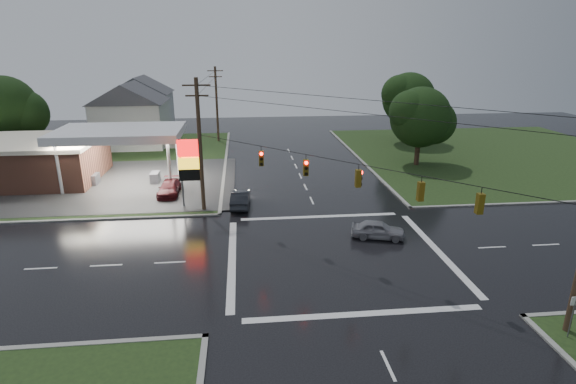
{
  "coord_description": "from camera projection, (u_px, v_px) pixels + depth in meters",
  "views": [
    {
      "loc": [
        -6.07,
        -26.81,
        13.49
      ],
      "look_at": [
        -2.82,
        4.65,
        3.0
      ],
      "focal_mm": 28.0,
      "sensor_mm": 36.0,
      "label": 1
    }
  ],
  "objects": [
    {
      "name": "grass_ne",
      "position": [
        495.0,
        154.0,
        57.23
      ],
      "size": [
        36.0,
        36.0,
        0.08
      ],
      "primitive_type": "cube",
      "color": "#1E3015",
      "rests_on": "ground"
    },
    {
      "name": "car_pump",
      "position": [
        169.0,
        188.0,
        41.9
      ],
      "size": [
        1.91,
        4.52,
        1.3
      ],
      "primitive_type": "imported",
      "rotation": [
        0.0,
        0.0,
        -0.02
      ],
      "color": "#4C1115",
      "rests_on": "ground"
    },
    {
      "name": "house_near",
      "position": [
        131.0,
        114.0,
        60.71
      ],
      "size": [
        11.05,
        8.48,
        8.6
      ],
      "color": "silver",
      "rests_on": "ground"
    },
    {
      "name": "tree_nw_behind",
      "position": [
        6.0,
        108.0,
        53.22
      ],
      "size": [
        8.93,
        7.6,
        10.0
      ],
      "color": "black",
      "rests_on": "ground"
    },
    {
      "name": "gas_station",
      "position": [
        49.0,
        157.0,
        45.44
      ],
      "size": [
        26.2,
        18.0,
        5.6
      ],
      "color": "#2D2D2D",
      "rests_on": "ground"
    },
    {
      "name": "traffic_signals",
      "position": [
        341.0,
        161.0,
        28.1
      ],
      "size": [
        26.87,
        26.87,
        1.47
      ],
      "color": "black",
      "rests_on": "ground"
    },
    {
      "name": "house_far",
      "position": [
        142.0,
        103.0,
        71.94
      ],
      "size": [
        11.05,
        8.48,
        8.6
      ],
      "color": "silver",
      "rests_on": "ground"
    },
    {
      "name": "car_crossing",
      "position": [
        378.0,
        230.0,
        32.56
      ],
      "size": [
        4.12,
        2.51,
        1.31
      ],
      "primitive_type": "imported",
      "rotation": [
        0.0,
        0.0,
        1.3
      ],
      "color": "gray",
      "rests_on": "ground"
    },
    {
      "name": "utility_pole_n",
      "position": [
        217.0,
        103.0,
        63.38
      ],
      "size": [
        2.2,
        0.32,
        10.5
      ],
      "color": "#382619",
      "rests_on": "ground"
    },
    {
      "name": "pylon_sign",
      "position": [
        190.0,
        162.0,
        37.78
      ],
      "size": [
        2.0,
        0.35,
        6.0
      ],
      "color": "#59595E",
      "rests_on": "ground"
    },
    {
      "name": "ground",
      "position": [
        337.0,
        255.0,
        30.16
      ],
      "size": [
        120.0,
        120.0,
        0.0
      ],
      "primitive_type": "plane",
      "color": "black",
      "rests_on": "ground"
    },
    {
      "name": "tree_ne_far",
      "position": [
        410.0,
        99.0,
        61.98
      ],
      "size": [
        8.46,
        7.2,
        9.8
      ],
      "color": "black",
      "rests_on": "ground"
    },
    {
      "name": "grass_nw",
      "position": [
        71.0,
        165.0,
        52.15
      ],
      "size": [
        36.0,
        36.0,
        0.08
      ],
      "primitive_type": "cube",
      "color": "#1E3015",
      "rests_on": "ground"
    },
    {
      "name": "car_north",
      "position": [
        240.0,
        198.0,
        38.91
      ],
      "size": [
        1.81,
        4.42,
        1.42
      ],
      "primitive_type": "imported",
      "rotation": [
        0.0,
        0.0,
        3.07
      ],
      "color": "black",
      "rests_on": "ground"
    },
    {
      "name": "tree_ne_near",
      "position": [
        422.0,
        117.0,
        50.55
      ],
      "size": [
        7.99,
        6.8,
        8.98
      ],
      "color": "black",
      "rests_on": "ground"
    },
    {
      "name": "utility_pole_nw",
      "position": [
        200.0,
        144.0,
        36.4
      ],
      "size": [
        2.2,
        0.32,
        11.0
      ],
      "color": "#382619",
      "rests_on": "ground"
    }
  ]
}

